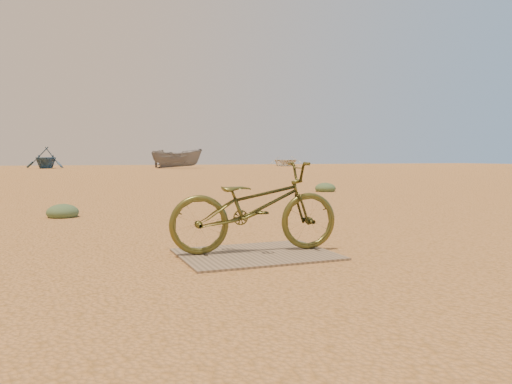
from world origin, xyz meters
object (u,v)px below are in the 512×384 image
object	(u,v)px
boat_far_left	(46,157)
boat_mid_right	(177,158)
plywood_board	(256,254)
boat_far_right	(285,161)
bicycle	(255,207)

from	to	relation	value
boat_far_left	boat_mid_right	distance (m)	11.48
plywood_board	boat_mid_right	bearing A→B (deg)	78.57
plywood_board	boat_far_right	bearing A→B (deg)	64.80
boat_far_left	boat_far_right	distance (m)	25.09
plywood_board	bicycle	distance (m)	0.48
plywood_board	boat_far_right	world-z (taller)	boat_far_right
plywood_board	boat_far_right	size ratio (longest dim) A/B	0.28
plywood_board	boat_far_right	xyz separation A→B (m)	(21.92, 46.59, 0.55)
boat_far_right	boat_mid_right	bearing A→B (deg)	-123.66
boat_far_right	boat_far_left	bearing A→B (deg)	-142.66
boat_far_left	boat_far_right	size ratio (longest dim) A/B	0.68
boat_far_left	plywood_board	bearing A→B (deg)	-68.57
boat_far_left	boat_mid_right	bearing A→B (deg)	-0.74
bicycle	boat_mid_right	xyz separation A→B (m)	(7.96, 39.38, 0.39)
bicycle	boat_far_left	size ratio (longest dim) A/B	0.48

